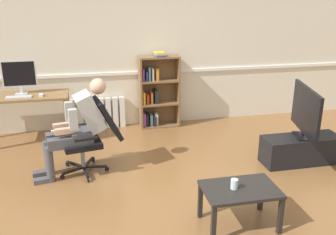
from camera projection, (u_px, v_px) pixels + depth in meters
ground_plane at (171, 201)px, 4.18m from camera, size 18.00×18.00×0.00m
back_wall at (137, 47)px, 6.18m from camera, size 12.00×0.13×2.70m
computer_desk at (25, 102)px, 5.60m from camera, size 1.30×0.60×0.76m
imac_monitor at (19, 75)px, 5.53m from camera, size 0.49×0.14×0.51m
keyboard at (19, 97)px, 5.42m from camera, size 0.36×0.12×0.02m
computer_mouse at (41, 95)px, 5.50m from camera, size 0.06×0.10×0.03m
bookshelf at (157, 93)px, 6.30m from camera, size 0.67×0.29×1.29m
radiator at (98, 113)px, 6.30m from camera, size 0.91×0.08×0.53m
office_chair at (94, 133)px, 4.74m from camera, size 0.83×0.63×0.96m
person_seated at (78, 125)px, 4.63m from camera, size 0.99×0.48×1.22m
tv_stand at (301, 150)px, 5.06m from camera, size 1.06×0.38×0.38m
tv_screen at (306, 112)px, 4.88m from camera, size 0.27×0.98×0.68m
coffee_table at (240, 193)px, 3.65m from camera, size 0.74×0.49×0.42m
drinking_glass at (234, 184)px, 3.60m from camera, size 0.07×0.07×0.10m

